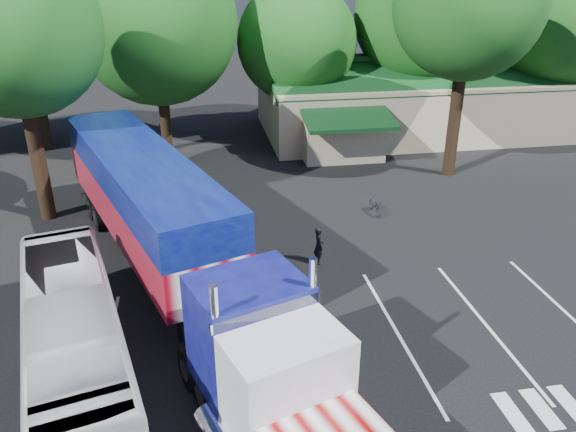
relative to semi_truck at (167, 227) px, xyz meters
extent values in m
plane|color=black|center=(4.34, 2.03, -2.77)|extent=(120.00, 120.00, 0.00)
cube|color=#BBAC8B|center=(18.34, 20.03, -0.77)|extent=(24.00, 11.00, 4.00)
cube|color=#13441D|center=(18.34, 17.63, 1.73)|extent=(24.20, 6.25, 2.10)
cube|color=#13441D|center=(18.34, 22.43, 1.73)|extent=(24.20, 6.25, 2.10)
cube|color=#BBAC8B|center=(10.34, 14.33, -1.37)|extent=(5.00, 2.50, 2.80)
cube|color=#13441D|center=(10.34, 13.03, 0.13)|extent=(5.40, 3.19, 0.80)
cylinder|color=black|center=(-8.66, 19.83, -0.77)|extent=(0.70, 0.70, 4.00)
sphere|color=#164E1A|center=(-8.66, 19.83, 4.38)|extent=(8.40, 8.40, 8.40)
cylinder|color=black|center=(-0.66, 18.23, -0.62)|extent=(0.70, 0.70, 4.30)
sphere|color=#164E1A|center=(-0.66, 18.23, 5.28)|extent=(10.00, 10.00, 10.00)
cylinder|color=black|center=(8.34, 19.53, -0.97)|extent=(0.70, 0.70, 3.60)
sphere|color=#164E1A|center=(8.34, 19.53, 3.83)|extent=(8.00, 8.00, 8.00)
cylinder|color=black|center=(17.34, 20.03, -0.52)|extent=(0.70, 0.70, 4.50)
sphere|color=#164E1A|center=(17.34, 20.03, 5.33)|extent=(9.60, 9.60, 9.60)
cylinder|color=black|center=(27.34, 18.83, -0.82)|extent=(0.70, 0.70, 3.90)
sphere|color=#164E1A|center=(27.34, 18.83, 5.03)|extent=(10.40, 10.40, 10.40)
cylinder|color=black|center=(-6.16, 8.03, 0.23)|extent=(0.70, 0.70, 6.00)
sphere|color=#164E1A|center=(-6.16, 8.03, 6.08)|extent=(7.60, 7.60, 7.60)
cylinder|color=black|center=(15.84, 10.53, 0.48)|extent=(0.70, 0.70, 6.50)
sphere|color=#164E1A|center=(15.84, 10.53, 6.73)|extent=(8.00, 8.00, 8.00)
cube|color=black|center=(2.83, -7.95, -1.92)|extent=(3.75, 7.90, 0.29)
cube|color=silver|center=(2.98, -8.38, -0.44)|extent=(3.30, 2.67, 2.62)
cube|color=black|center=(3.23, -9.08, 0.13)|extent=(2.50, 0.96, 1.14)
cube|color=white|center=(2.66, -7.47, 1.05)|extent=(2.83, 1.10, 0.29)
cube|color=#0E0C56|center=(2.29, -6.45, -0.21)|extent=(3.45, 3.10, 3.08)
cylinder|color=white|center=(1.40, -7.85, 0.19)|extent=(0.26, 0.26, 3.88)
cylinder|color=white|center=(3.87, -6.97, 0.19)|extent=(0.26, 0.26, 3.88)
cylinder|color=white|center=(4.24, -7.33, -1.92)|extent=(1.32, 1.97, 0.75)
cube|color=white|center=(-1.03, 2.90, -0.32)|extent=(7.68, 14.74, 1.71)
cube|color=#090D56|center=(-1.03, 2.90, 1.22)|extent=(7.68, 14.74, 1.37)
cube|color=black|center=(-2.64, 7.41, -1.80)|extent=(2.63, 4.22, 0.40)
cube|color=black|center=(0.28, -3.17, -1.97)|extent=(0.17, 0.17, 1.60)
cube|color=black|center=(1.78, -2.63, -1.97)|extent=(0.17, 0.17, 1.60)
cube|color=white|center=(-3.52, 9.88, -2.26)|extent=(2.62, 1.05, 0.14)
cylinder|color=black|center=(1.05, -6.52, -2.15)|extent=(0.80, 1.32, 1.25)
cylinder|color=black|center=(3.31, -5.72, -2.15)|extent=(0.80, 1.32, 1.25)
cylinder|color=black|center=(0.63, -5.34, -2.15)|extent=(0.80, 1.32, 1.25)
cylinder|color=black|center=(2.89, -4.54, -2.15)|extent=(0.80, 1.32, 1.25)
cylinder|color=black|center=(-3.46, 6.15, -2.15)|extent=(0.80, 1.32, 1.25)
cylinder|color=black|center=(-1.20, 6.95, -2.15)|extent=(0.80, 1.32, 1.25)
cylinder|color=black|center=(-3.92, 7.44, -2.15)|extent=(0.80, 1.32, 1.25)
cylinder|color=black|center=(-1.66, 8.24, -2.15)|extent=(0.80, 1.32, 1.25)
imported|color=black|center=(5.94, 1.30, -1.95)|extent=(0.44, 0.63, 1.64)
imported|color=black|center=(9.84, 5.80, -2.35)|extent=(0.62, 1.62, 0.84)
imported|color=silver|center=(-2.66, -4.53, -1.27)|extent=(5.03, 11.05, 3.00)
imported|color=#A4A5AB|center=(11.05, 16.03, -2.16)|extent=(3.89, 1.92, 1.23)
camera|label=1|loc=(1.25, -18.74, 8.76)|focal=35.00mm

